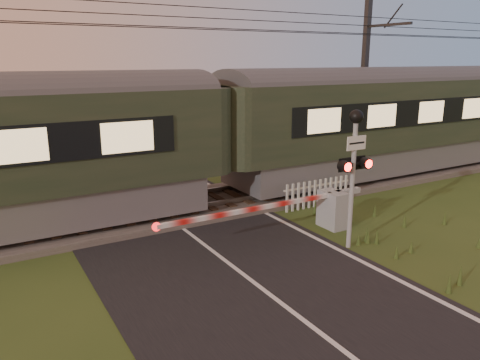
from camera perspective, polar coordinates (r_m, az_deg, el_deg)
ground at (r=9.41m, az=5.28°, el=-15.01°), size 160.00×160.00×0.00m
road at (r=9.25m, az=6.23°, el=-15.52°), size 6.00×140.00×0.03m
track_bed at (r=14.71m, az=-9.53°, el=-3.74°), size 140.00×3.40×0.39m
overhead_wires at (r=14.02m, az=-10.55°, el=18.80°), size 120.00×0.62×0.62m
train at (r=14.91m, az=-3.16°, el=5.48°), size 42.96×2.96×4.00m
boom_gate at (r=13.24m, az=10.33°, el=-3.47°), size 6.25×0.81×1.07m
crossing_signal at (r=11.61m, az=13.73°, el=3.01°), size 0.89×0.36×3.48m
picket_fence at (r=15.23m, az=9.42°, el=-1.57°), size 2.62×0.07×0.89m
catenary_mast at (r=21.66m, az=15.02°, el=12.07°), size 0.23×2.47×7.46m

